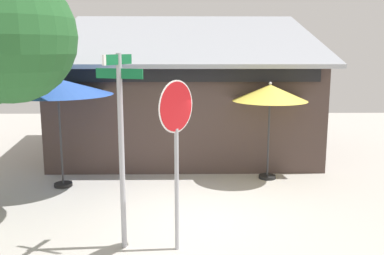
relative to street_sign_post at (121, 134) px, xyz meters
The scene contains 6 objects.
ground_plane 2.73m from the street_sign_post, 46.74° to the left, with size 28.00×28.00×0.10m, color #ADA8A0.
cafe_building 7.03m from the street_sign_post, 81.39° to the left, with size 8.10×5.94×4.56m.
street_sign_post is the anchor object (origin of this frame).
stop_sign 0.91m from the street_sign_post, ahead, with size 0.52×0.68×2.85m.
patio_umbrella_royal_blue_left 3.84m from the street_sign_post, 121.00° to the left, with size 2.60×2.60×2.72m.
patio_umbrella_mustard_center 5.00m from the street_sign_post, 50.28° to the left, with size 1.90×1.90×2.52m.
Camera 1 is at (-0.22, -8.05, 3.31)m, focal length 39.36 mm.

